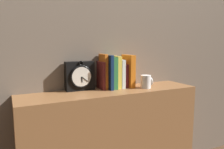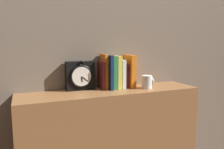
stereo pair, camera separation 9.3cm
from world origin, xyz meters
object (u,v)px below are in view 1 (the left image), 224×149
(book_slot0_maroon, at_px, (101,76))
(book_slot4_yellow, at_px, (116,72))
(book_slot7_orange, at_px, (128,71))
(book_slot2_navy, at_px, (108,72))
(clock, at_px, (80,76))
(book_slot5_white, at_px, (120,74))
(mug, at_px, (146,82))
(book_slot1_orange, at_px, (103,72))
(book_slot6_maroon, at_px, (123,75))
(book_slot3_green, at_px, (112,73))

(book_slot0_maroon, height_order, book_slot4_yellow, book_slot4_yellow)
(book_slot0_maroon, xyz_separation_m, book_slot7_orange, (0.21, -0.01, 0.02))
(book_slot4_yellow, bearing_deg, book_slot7_orange, -5.04)
(book_slot2_navy, bearing_deg, clock, 169.04)
(book_slot5_white, xyz_separation_m, mug, (0.16, -0.10, -0.06))
(book_slot0_maroon, relative_size, book_slot1_orange, 0.79)
(book_slot2_navy, distance_m, book_slot6_maroon, 0.14)
(book_slot5_white, bearing_deg, mug, -32.53)
(book_slot6_maroon, xyz_separation_m, book_slot7_orange, (0.03, -0.01, 0.03))
(book_slot1_orange, distance_m, book_slot7_orange, 0.19)
(book_slot2_navy, xyz_separation_m, book_slot6_maroon, (0.13, 0.01, -0.03))
(book_slot4_yellow, bearing_deg, book_slot3_green, -176.34)
(book_slot0_maroon, relative_size, book_slot5_white, 0.95)
(clock, relative_size, book_slot1_orange, 0.84)
(mug, bearing_deg, book_slot2_navy, 160.05)
(book_slot0_maroon, bearing_deg, book_slot3_green, -4.35)
(book_slot1_orange, relative_size, book_slot3_green, 1.10)
(book_slot1_orange, bearing_deg, book_slot4_yellow, -4.99)
(clock, height_order, book_slot7_orange, book_slot7_orange)
(clock, relative_size, book_slot4_yellow, 0.89)
(book_slot6_maroon, bearing_deg, book_slot4_yellow, -174.75)
(book_slot7_orange, bearing_deg, book_slot0_maroon, 176.68)
(book_slot1_orange, relative_size, mug, 2.63)
(book_slot0_maroon, bearing_deg, book_slot4_yellow, -1.87)
(book_slot1_orange, xyz_separation_m, mug, (0.29, -0.11, -0.08))
(book_slot0_maroon, height_order, mug, book_slot0_maroon)
(clock, bearing_deg, book_slot3_green, -7.80)
(book_slot5_white, bearing_deg, book_slot6_maroon, 11.07)
(book_slot2_navy, xyz_separation_m, book_slot5_white, (0.10, 0.01, -0.02))
(book_slot3_green, relative_size, book_slot5_white, 1.09)
(book_slot0_maroon, relative_size, book_slot6_maroon, 1.14)
(book_slot3_green, bearing_deg, book_slot4_yellow, 3.66)
(book_slot0_maroon, distance_m, book_slot1_orange, 0.03)
(book_slot7_orange, bearing_deg, clock, 174.08)
(book_slot3_green, xyz_separation_m, book_slot4_yellow, (0.04, 0.00, 0.00))
(book_slot1_orange, height_order, book_slot6_maroon, book_slot1_orange)
(clock, relative_size, book_slot5_white, 1.01)
(book_slot4_yellow, height_order, book_slot5_white, book_slot4_yellow)
(book_slot2_navy, bearing_deg, book_slot4_yellow, 7.31)
(book_slot2_navy, height_order, book_slot3_green, book_slot2_navy)
(book_slot3_green, bearing_deg, book_slot2_navy, -168.73)
(book_slot3_green, distance_m, mug, 0.26)
(book_slot3_green, bearing_deg, mug, -23.88)
(book_slot2_navy, distance_m, book_slot4_yellow, 0.07)
(book_slot4_yellow, xyz_separation_m, book_slot6_maroon, (0.06, 0.01, -0.03))
(book_slot3_green, bearing_deg, book_slot0_maroon, 175.65)
(book_slot1_orange, distance_m, book_slot4_yellow, 0.10)
(book_slot5_white, bearing_deg, book_slot4_yellow, 179.19)
(clock, distance_m, book_slot6_maroon, 0.33)
(book_slot6_maroon, bearing_deg, mug, -40.16)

